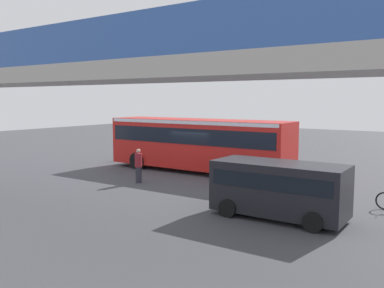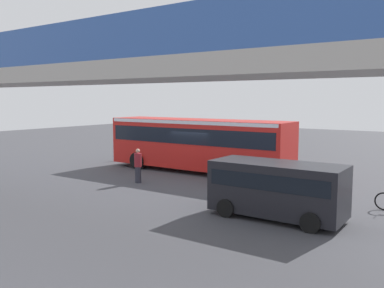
{
  "view_description": "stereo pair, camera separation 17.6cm",
  "coord_description": "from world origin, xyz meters",
  "px_view_note": "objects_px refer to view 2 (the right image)",
  "views": [
    {
      "loc": [
        -13.07,
        19.98,
        4.33
      ],
      "look_at": [
        0.96,
        -0.77,
        1.6
      ],
      "focal_mm": 38.33,
      "sensor_mm": 36.0,
      "label": 1
    },
    {
      "loc": [
        -13.21,
        19.88,
        4.33
      ],
      "look_at": [
        0.96,
        -0.77,
        1.6
      ],
      "focal_mm": 38.33,
      "sensor_mm": 36.0,
      "label": 2
    }
  ],
  "objects_px": {
    "parked_van": "(277,186)",
    "traffic_sign": "(151,132)",
    "pedestrian": "(138,166)",
    "city_bus": "(197,141)"
  },
  "relations": [
    {
      "from": "parked_van",
      "to": "pedestrian",
      "type": "bearing_deg",
      "value": -12.65
    },
    {
      "from": "traffic_sign",
      "to": "city_bus",
      "type": "bearing_deg",
      "value": 152.1
    },
    {
      "from": "traffic_sign",
      "to": "pedestrian",
      "type": "bearing_deg",
      "value": 126.39
    },
    {
      "from": "traffic_sign",
      "to": "parked_van",
      "type": "bearing_deg",
      "value": 145.49
    },
    {
      "from": "city_bus",
      "to": "pedestrian",
      "type": "relative_size",
      "value": 6.44
    },
    {
      "from": "parked_van",
      "to": "traffic_sign",
      "type": "distance_m",
      "value": 17.44
    },
    {
      "from": "city_bus",
      "to": "parked_van",
      "type": "height_order",
      "value": "city_bus"
    },
    {
      "from": "parked_van",
      "to": "traffic_sign",
      "type": "height_order",
      "value": "traffic_sign"
    },
    {
      "from": "pedestrian",
      "to": "traffic_sign",
      "type": "bearing_deg",
      "value": -53.61
    },
    {
      "from": "parked_van",
      "to": "pedestrian",
      "type": "height_order",
      "value": "parked_van"
    }
  ]
}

